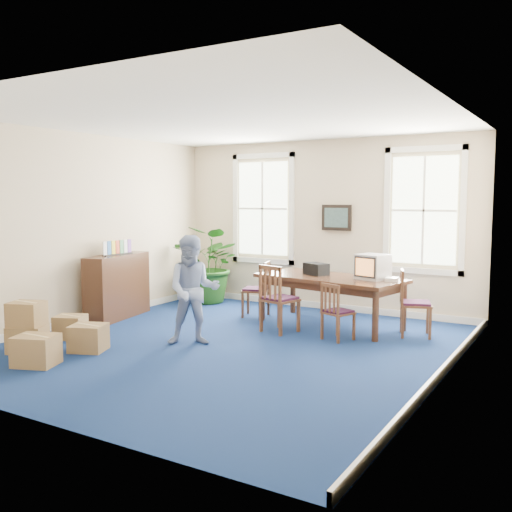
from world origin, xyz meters
The scene contains 25 objects.
floor centered at (0.00, 0.00, 0.00)m, with size 6.50×6.50×0.00m, color navy.
ceiling centered at (0.00, 0.00, 3.20)m, with size 6.50×6.50×0.00m, color white.
wall_back centered at (0.00, 3.25, 1.60)m, with size 6.50×6.50×0.00m, color beige.
wall_front centered at (0.00, -3.25, 1.60)m, with size 6.50×6.50×0.00m, color beige.
wall_left centered at (-3.00, 0.00, 1.60)m, with size 6.50×6.50×0.00m, color beige.
wall_right centered at (3.00, 0.00, 1.60)m, with size 6.50×6.50×0.00m, color beige.
baseboard_back centered at (0.00, 3.22, 0.06)m, with size 6.00×0.04×0.12m, color white.
baseboard_left centered at (-2.97, 0.00, 0.06)m, with size 0.04×6.50×0.12m, color white.
baseboard_right centered at (2.97, 0.00, 0.06)m, with size 0.04×6.50×0.12m, color white.
window_left centered at (-1.30, 3.23, 1.90)m, with size 1.40×0.12×2.20m, color white, non-canonical shape.
window_right centered at (1.90, 3.23, 1.90)m, with size 1.40×0.12×2.20m, color white, non-canonical shape.
wall_picture centered at (0.30, 3.20, 1.75)m, with size 0.58×0.06×0.48m, color black, non-canonical shape.
conference_table centered at (0.72, 1.95, 0.41)m, with size 2.42×1.10×0.82m, color #3F2416, non-canonical shape.
crt_tv centered at (1.43, 2.01, 1.02)m, with size 0.44×0.48×0.40m, color #B7B7BC, non-canonical shape.
game_console centered at (1.76, 1.95, 0.85)m, with size 0.18×0.23×0.06m, color white.
equipment_bag centered at (0.44, 2.01, 0.92)m, with size 0.40×0.26×0.20m, color black.
chair_near_left centered at (0.22, 1.13, 0.54)m, with size 0.48×0.48×1.08m, color brown, non-canonical shape.
chair_near_right centered at (1.21, 1.13, 0.43)m, with size 0.39×0.39×0.86m, color brown, non-canonical shape.
chair_end_left centered at (-0.71, 1.95, 0.49)m, with size 0.44×0.44×0.99m, color brown, non-canonical shape.
chair_end_right centered at (2.15, 1.95, 0.51)m, with size 0.46×0.46×1.02m, color brown, non-canonical shape.
man centered at (-0.49, -0.18, 0.79)m, with size 0.78×0.60×1.59m, color #8598C3.
credenza centered at (-2.75, 0.61, 0.57)m, with size 0.42×1.46×1.15m, color #3F2416.
brochure_rack centered at (-2.73, 0.61, 1.28)m, with size 0.11×0.61×0.27m, color #99999E, non-canonical shape.
potted_plant centered at (-2.19, 2.66, 0.78)m, with size 1.40×1.22×1.55m, color #194613.
cardboard_boxes centered at (-2.03, -1.59, 0.37)m, with size 1.28×1.28×0.73m, color #967347, non-canonical shape.
Camera 1 is at (4.43, -6.69, 2.12)m, focal length 40.00 mm.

